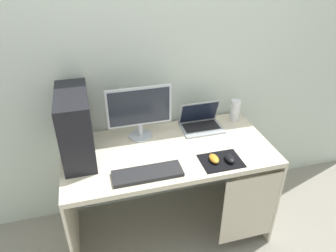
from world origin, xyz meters
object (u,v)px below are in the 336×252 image
object	(u,v)px
monitor	(140,111)
mouse_left	(214,159)
laptop	(201,123)
speaker	(235,110)
pc_tower	(76,126)
mouse_right	(230,159)
keyboard	(147,174)

from	to	relation	value
monitor	mouse_left	bearing A→B (deg)	-45.83
laptop	speaker	size ratio (longest dim) A/B	1.80
monitor	mouse_left	world-z (taller)	monitor
pc_tower	monitor	xyz separation A→B (m)	(0.42, 0.11, -0.01)
mouse_left	mouse_right	distance (m)	0.10
mouse_right	laptop	bearing A→B (deg)	93.93
pc_tower	monitor	world-z (taller)	pc_tower
monitor	laptop	bearing A→B (deg)	1.80
monitor	speaker	size ratio (longest dim) A/B	2.66
pc_tower	speaker	bearing A→B (deg)	7.56
pc_tower	keyboard	xyz separation A→B (m)	(0.38, -0.32, -0.21)
keyboard	mouse_left	world-z (taller)	mouse_left
keyboard	mouse_right	distance (m)	0.53
speaker	mouse_left	world-z (taller)	speaker
keyboard	mouse_left	distance (m)	0.43
pc_tower	mouse_right	bearing A→B (deg)	-19.52
mouse_right	pc_tower	bearing A→B (deg)	160.48
pc_tower	keyboard	size ratio (longest dim) A/B	1.08
monitor	laptop	size ratio (longest dim) A/B	1.47
pc_tower	speaker	distance (m)	1.18
pc_tower	keyboard	distance (m)	0.53
laptop	mouse_right	xyz separation A→B (m)	(0.03, -0.44, -0.02)
monitor	keyboard	world-z (taller)	monitor
pc_tower	laptop	world-z (taller)	pc_tower
pc_tower	mouse_left	bearing A→B (deg)	-20.06
mouse_right	monitor	bearing A→B (deg)	138.67
mouse_right	speaker	bearing A→B (deg)	61.50
monitor	mouse_right	size ratio (longest dim) A/B	4.63
mouse_left	mouse_right	bearing A→B (deg)	-14.74
pc_tower	keyboard	bearing A→B (deg)	-39.92
laptop	mouse_right	size ratio (longest dim) A/B	3.14
laptop	mouse_left	bearing A→B (deg)	-98.82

